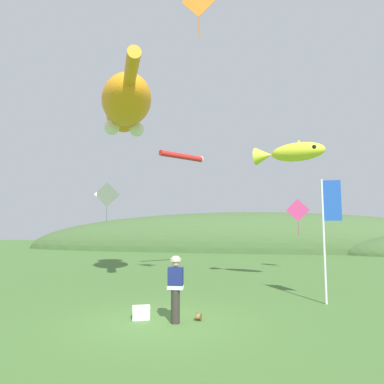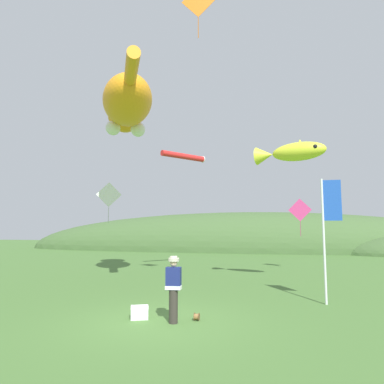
% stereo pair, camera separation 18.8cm
% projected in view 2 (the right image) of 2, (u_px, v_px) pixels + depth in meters
% --- Properties ---
extents(ground_plane, '(120.00, 120.00, 0.00)m').
position_uv_depth(ground_plane, '(159.00, 322.00, 9.25)').
color(ground_plane, '#477033').
extents(distant_hill_ridge, '(56.32, 13.14, 8.97)m').
position_uv_depth(distant_hill_ridge, '(267.00, 251.00, 38.91)').
color(distant_hill_ridge, '#426033').
rests_on(distant_hill_ridge, ground).
extents(festival_attendant, '(0.44, 0.30, 1.77)m').
position_uv_depth(festival_attendant, '(173.00, 287.00, 9.26)').
color(festival_attendant, '#332D28').
rests_on(festival_attendant, ground).
extents(kite_spool, '(0.14, 0.21, 0.21)m').
position_uv_depth(kite_spool, '(197.00, 317.00, 9.44)').
color(kite_spool, olive).
rests_on(kite_spool, ground).
extents(picnic_cooler, '(0.58, 0.49, 0.36)m').
position_uv_depth(picnic_cooler, '(139.00, 312.00, 9.60)').
color(picnic_cooler, white).
rests_on(picnic_cooler, ground).
extents(festival_banner_pole, '(0.66, 0.08, 4.25)m').
position_uv_depth(festival_banner_pole, '(328.00, 221.00, 11.68)').
color(festival_banner_pole, silver).
rests_on(festival_banner_pole, ground).
extents(kite_giant_cat, '(4.55, 7.84, 2.58)m').
position_uv_depth(kite_giant_cat, '(127.00, 106.00, 17.54)').
color(kite_giant_cat, orange).
extents(kite_fish_windsock, '(3.36, 1.86, 1.00)m').
position_uv_depth(kite_fish_windsock, '(291.00, 152.00, 15.89)').
color(kite_fish_windsock, yellow).
extents(kite_tube_streamer, '(2.36, 2.74, 0.44)m').
position_uv_depth(kite_tube_streamer, '(184.00, 156.00, 21.60)').
color(kite_tube_streamer, red).
extents(kite_diamond_white, '(1.28, 0.78, 2.38)m').
position_uv_depth(kite_diamond_white, '(109.00, 195.00, 20.24)').
color(kite_diamond_white, white).
extents(kite_diamond_pink, '(1.37, 0.34, 2.31)m').
position_uv_depth(kite_diamond_pink, '(300.00, 210.00, 21.06)').
color(kite_diamond_pink, '#E53F8C').
extents(kite_diamond_orange, '(1.37, 0.17, 2.28)m').
position_uv_depth(kite_diamond_orange, '(198.00, 2.00, 13.96)').
color(kite_diamond_orange, orange).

